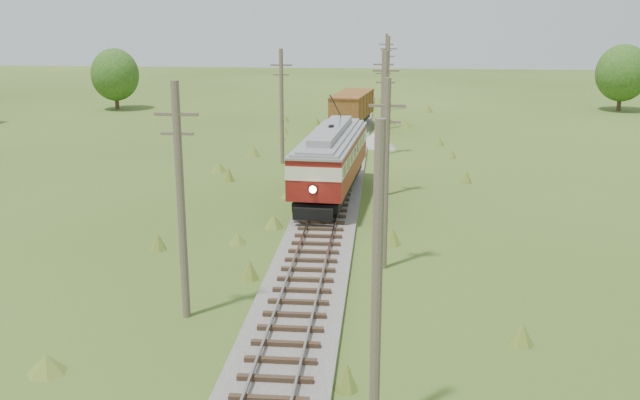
# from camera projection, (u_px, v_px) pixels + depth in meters

# --- Properties ---
(railbed_main) EXTENTS (3.60, 96.00, 0.57)m
(railbed_main) POSITION_uv_depth(u_px,v_px,m) (336.00, 181.00, 48.10)
(railbed_main) COLOR #605B54
(railbed_main) RESTS_ON ground
(streetcar) EXTENTS (3.97, 13.23, 6.00)m
(streetcar) POSITION_uv_depth(u_px,v_px,m) (331.00, 156.00, 43.35)
(streetcar) COLOR black
(streetcar) RESTS_ON ground
(gondola) EXTENTS (4.14, 9.24, 2.96)m
(gondola) POSITION_uv_depth(u_px,v_px,m) (352.00, 107.00, 69.37)
(gondola) COLOR black
(gondola) RESTS_ON ground
(gravel_pile) EXTENTS (3.48, 3.69, 1.27)m
(gravel_pile) POSITION_uv_depth(u_px,v_px,m) (377.00, 140.00, 60.75)
(gravel_pile) COLOR gray
(gravel_pile) RESTS_ON ground
(utility_pole_r_1) EXTENTS (0.30, 0.30, 8.80)m
(utility_pole_r_1) POSITION_uv_depth(u_px,v_px,m) (377.00, 284.00, 18.85)
(utility_pole_r_1) COLOR brown
(utility_pole_r_1) RESTS_ON ground
(utility_pole_r_2) EXTENTS (1.60, 0.30, 8.60)m
(utility_pole_r_2) POSITION_uv_depth(u_px,v_px,m) (386.00, 173.00, 31.33)
(utility_pole_r_2) COLOR brown
(utility_pole_r_2) RESTS_ON ground
(utility_pole_r_3) EXTENTS (1.60, 0.30, 9.00)m
(utility_pole_r_3) POSITION_uv_depth(u_px,v_px,m) (385.00, 123.00, 43.78)
(utility_pole_r_3) COLOR brown
(utility_pole_r_3) RESTS_ON ground
(utility_pole_r_4) EXTENTS (1.60, 0.30, 8.40)m
(utility_pole_r_4) POSITION_uv_depth(u_px,v_px,m) (383.00, 101.00, 56.38)
(utility_pole_r_4) COLOR brown
(utility_pole_r_4) RESTS_ON ground
(utility_pole_r_5) EXTENTS (1.60, 0.30, 8.90)m
(utility_pole_r_5) POSITION_uv_depth(u_px,v_px,m) (388.00, 82.00, 68.77)
(utility_pole_r_5) COLOR brown
(utility_pole_r_5) RESTS_ON ground
(utility_pole_r_6) EXTENTS (1.60, 0.30, 8.70)m
(utility_pole_r_6) POSITION_uv_depth(u_px,v_px,m) (386.00, 71.00, 81.32)
(utility_pole_r_6) COLOR brown
(utility_pole_r_6) RESTS_ON ground
(utility_pole_l_a) EXTENTS (1.60, 0.30, 9.00)m
(utility_pole_l_a) POSITION_uv_depth(u_px,v_px,m) (181.00, 200.00, 26.16)
(utility_pole_l_a) COLOR brown
(utility_pole_l_a) RESTS_ON ground
(utility_pole_l_b) EXTENTS (1.60, 0.30, 8.60)m
(utility_pole_l_b) POSITION_uv_depth(u_px,v_px,m) (282.00, 106.00, 53.16)
(utility_pole_l_b) COLOR brown
(utility_pole_l_b) RESTS_ON ground
(tree_mid_a) EXTENTS (5.46, 5.46, 7.03)m
(tree_mid_a) POSITION_uv_depth(u_px,v_px,m) (115.00, 75.00, 82.26)
(tree_mid_a) COLOR #38281C
(tree_mid_a) RESTS_ON ground
(tree_mid_b) EXTENTS (5.88, 5.88, 7.57)m
(tree_mid_b) POSITION_uv_depth(u_px,v_px,m) (622.00, 73.00, 80.92)
(tree_mid_b) COLOR #38281C
(tree_mid_b) RESTS_ON ground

